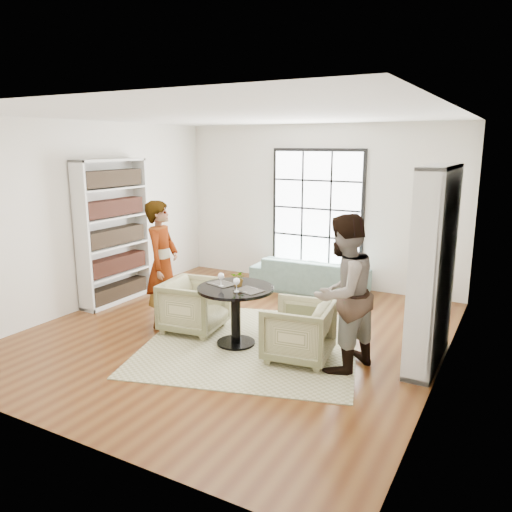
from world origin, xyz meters
The scene contains 16 objects.
ground centered at (0.00, 0.00, 0.00)m, with size 6.00×6.00×0.00m, color brown.
room_shell centered at (0.00, 0.54, 1.26)m, with size 6.00×6.01×6.00m.
rug centered at (0.39, -0.25, 0.01)m, with size 2.77×2.77×0.01m, color tan.
pedestal_table centered at (0.22, -0.37, 0.58)m, with size 1.01×1.01×0.80m.
sofa centered at (0.10, 2.45, 0.31)m, with size 2.09×0.82×0.61m, color slate.
armchair_left centered at (-0.57, -0.22, 0.38)m, with size 0.80×0.82×0.75m, color tan.
armchair_right centered at (1.13, -0.40, 0.37)m, with size 0.78×0.81×0.73m, color #C0B889.
person_left centered at (-1.12, -0.22, 0.93)m, with size 0.68×0.44×1.85m, color gray.
person_right centered at (1.68, -0.40, 0.93)m, with size 0.91×0.71×1.87m, color gray.
placemat_left centered at (-0.02, -0.33, 0.81)m, with size 0.34×0.26×0.01m, color black.
placemat_right centered at (0.45, -0.43, 0.81)m, with size 0.34×0.26×0.01m, color black.
cutlery_left centered at (-0.02, -0.33, 0.81)m, with size 0.14×0.22×0.01m, color silver, non-canonical shape.
cutlery_right centered at (0.45, -0.43, 0.81)m, with size 0.14×0.22×0.01m, color silver, non-canonical shape.
wine_glass_left centered at (0.03, -0.43, 0.93)m, with size 0.08×0.08×0.18m.
wine_glass_right centered at (0.34, -0.55, 0.94)m, with size 0.08×0.08×0.19m.
flower_centerpiece centered at (0.24, -0.32, 0.91)m, with size 0.20×0.17×0.22m, color gray.
Camera 1 is at (3.47, -5.76, 2.64)m, focal length 35.00 mm.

